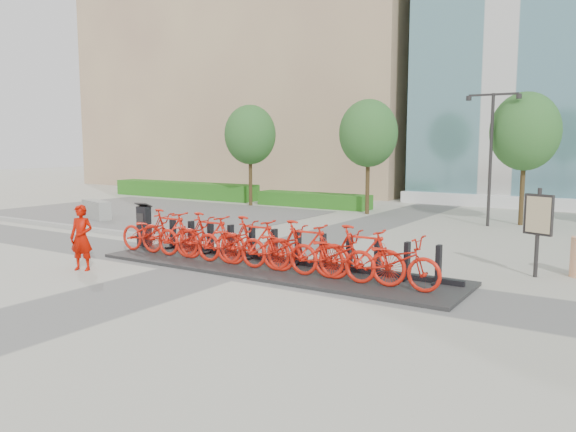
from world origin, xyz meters
The scene contains 26 objects.
ground centered at (0.00, 0.00, 0.00)m, with size 120.00×120.00×0.00m, color #A4A392.
gravel_patch centered at (-10.00, 7.00, 0.01)m, with size 14.00×14.00×0.00m, color #4C4A46.
curb centered at (-10.00, 1.90, 0.07)m, with size 14.00×0.25×0.15m, color #999994.
hedge_a centered at (-14.00, 13.50, 0.45)m, with size 10.00×1.40×0.90m, color #226C18.
hedge_b centered at (-5.00, 13.20, 0.35)m, with size 6.00×1.20×0.70m, color #226C18.
tree_0 centered at (-8.00, 12.00, 3.59)m, with size 2.60×2.60×5.10m.
tree_1 centered at (-1.50, 12.00, 3.59)m, with size 2.60×2.60×5.10m.
tree_2 centered at (5.00, 12.00, 3.59)m, with size 2.60×2.60×5.10m.
streetlamp centered at (4.00, 11.00, 3.13)m, with size 2.00×0.20×5.00m.
dock_pad centered at (1.30, 0.30, 0.04)m, with size 9.60×2.40×0.08m, color #282828.
dock_rail_posts centered at (1.36, 0.77, 0.51)m, with size 8.02×0.50×0.85m, color black, non-canonical shape.
bike_0 centered at (-2.60, -0.05, 0.65)m, with size 0.76×2.17×1.14m, color red.
bike_1 centered at (-1.88, -0.05, 0.71)m, with size 0.59×2.10×1.26m, color red.
bike_2 centered at (-1.16, -0.05, 0.65)m, with size 0.76×2.17×1.14m, color red.
bike_3 centered at (-0.44, -0.05, 0.71)m, with size 0.59×2.10×1.26m, color red.
bike_4 centered at (0.28, -0.05, 0.65)m, with size 0.76×2.17×1.14m, color red.
bike_5 centered at (1.00, -0.05, 0.71)m, with size 0.59×2.10×1.26m, color red.
bike_6 centered at (1.72, -0.05, 0.65)m, with size 0.76×2.17×1.14m, color red.
bike_7 centered at (2.44, -0.05, 0.71)m, with size 0.59×2.10×1.26m, color red.
bike_8 centered at (3.16, -0.05, 0.65)m, with size 0.76×2.17×1.14m, color red.
bike_9 centered at (3.88, -0.05, 0.71)m, with size 0.59×2.10×1.26m, color red.
bike_10 centered at (4.60, -0.05, 0.65)m, with size 0.76×2.17×1.14m, color red.
kiosk centered at (-3.53, 0.60, 0.71)m, with size 0.45×0.40×1.32m.
worker_red centered at (-2.63, -2.28, 0.82)m, with size 0.60×0.39×1.63m, color #AA0C00.
jersey_barrier centered at (-10.43, 4.37, 0.38)m, with size 1.97×0.54×0.76m, color #B4B4AE.
map_sign centered at (6.96, 2.99, 1.39)m, with size 0.67×0.35×2.10m.
Camera 1 is at (9.03, -11.03, 3.09)m, focal length 35.00 mm.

